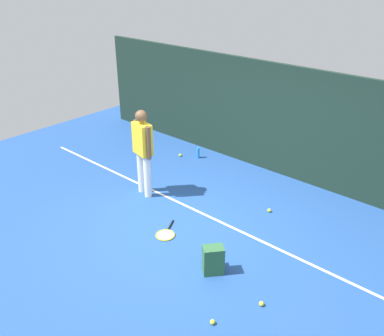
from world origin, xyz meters
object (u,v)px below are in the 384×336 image
Objects in this scene: tennis_player at (143,148)px; tennis_ball_mid_court at (180,155)px; tennis_ball_near_player at (269,210)px; tennis_racket at (166,234)px; tennis_ball_far_left at (213,322)px; tennis_ball_by_fence at (261,304)px; backpack at (213,260)px; water_bottle at (198,153)px.

tennis_player is 2.07m from tennis_ball_mid_court.
tennis_player is 2.59m from tennis_ball_near_player.
tennis_ball_far_left is (1.80, -0.98, 0.02)m from tennis_racket.
tennis_player is 1.76m from tennis_racket.
tennis_player is at bearing -146.59° from tennis_racket.
tennis_ball_by_fence is at bearing 67.13° from tennis_ball_far_left.
tennis_ball_mid_court is 5.08m from tennis_ball_far_left.
backpack reaches higher than water_bottle.
tennis_racket is at bearing -117.28° from tennis_ball_near_player.
tennis_racket is 2.05m from tennis_ball_far_left.
tennis_ball_by_fence is at bearing 175.38° from tennis_player.
tennis_ball_near_player is 2.66m from water_bottle.
tennis_ball_mid_court is 0.27× the size of water_bottle.
backpack is at bearing 128.96° from tennis_ball_far_left.
backpack is 0.94m from tennis_ball_by_fence.
tennis_racket is 2.10m from tennis_ball_by_fence.
tennis_ball_mid_court is (-0.67, 1.72, -0.93)m from tennis_player.
tennis_ball_far_left is 4.98m from water_bottle.
tennis_racket is 3.11m from water_bottle.
tennis_ball_near_player is at bearing -13.61° from tennis_ball_mid_court.
backpack is 6.67× the size of tennis_ball_mid_court.
water_bottle is (-0.32, 1.94, -0.84)m from tennis_player.
backpack is at bearing 173.32° from tennis_ball_by_fence.
tennis_ball_near_player is 1.00× the size of tennis_ball_mid_court.
tennis_ball_near_player is at bearing -132.59° from backpack.
tennis_ball_near_player is at bearing 119.85° from tennis_ball_by_fence.
tennis_ball_by_fence is at bearing 54.49° from tennis_racket.
tennis_ball_mid_court is (-1.95, 2.44, 0.02)m from tennis_racket.
tennis_ball_mid_court is at bearing -56.27° from tennis_player.
tennis_ball_far_left is 0.27× the size of water_bottle.
tennis_ball_by_fence is 0.27× the size of water_bottle.
tennis_ball_far_left is (3.08, -1.70, -0.93)m from tennis_player.
tennis_ball_near_player is at bearing 108.15° from tennis_ball_far_left.
tennis_racket is 9.48× the size of tennis_ball_near_player.
tennis_ball_near_player is (0.90, 1.75, 0.02)m from tennis_racket.
tennis_racket is 9.48× the size of tennis_ball_far_left.
tennis_player is 3.64m from tennis_ball_by_fence.
water_bottle is (-2.50, 0.92, 0.09)m from tennis_ball_near_player.
tennis_ball_near_player is at bearing -20.12° from water_bottle.
water_bottle is at bearing 32.26° from tennis_ball_mid_court.
water_bottle reaches higher than tennis_ball_far_left.
backpack is at bearing 53.19° from tennis_racket.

